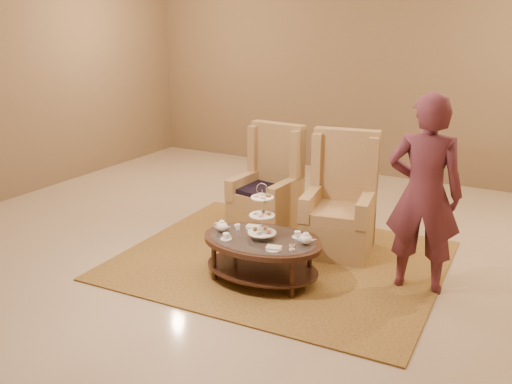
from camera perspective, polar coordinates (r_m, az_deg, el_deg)
The scene contains 8 objects.
ground at distance 5.90m, azimuth -0.77°, elevation -7.33°, with size 8.00×8.00×0.00m, color #C3AF91.
ceiling at distance 5.90m, azimuth -0.77°, elevation -7.33°, with size 8.00×8.00×0.02m, color beige.
wall_back at distance 9.08m, azimuth 12.13°, elevation 12.50°, with size 8.00×0.04×3.50m, color olive.
rug at distance 6.00m, azimuth 2.50°, elevation -6.80°, with size 3.30×2.78×0.02m.
tea_table at distance 5.43m, azimuth 0.60°, elevation -5.45°, with size 1.21×0.86×0.99m.
armchair_left at distance 6.74m, azimuth 1.29°, elevation -0.28°, with size 0.71×0.73×1.25m.
armchair_right at distance 6.19m, azimuth 8.41°, elevation -1.97°, with size 0.81×0.83×1.30m.
person at distance 5.32m, azimuth 16.46°, elevation -0.23°, with size 0.73×0.53×1.84m.
Camera 1 is at (2.67, -4.65, 2.47)m, focal length 40.00 mm.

